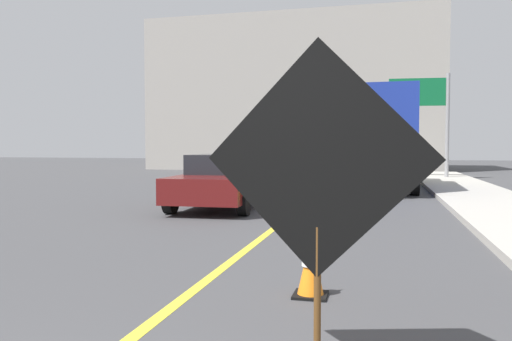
# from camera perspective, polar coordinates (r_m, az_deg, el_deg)

# --- Properties ---
(lane_center_stripe) EXTENTS (0.14, 36.00, 0.01)m
(lane_center_stripe) POSITION_cam_1_polar(r_m,az_deg,el_deg) (6.96, -3.26, -10.51)
(lane_center_stripe) COLOR yellow
(lane_center_stripe) RESTS_ON ground
(roadwork_sign) EXTENTS (1.62, 0.23, 2.33)m
(roadwork_sign) POSITION_cam_1_polar(r_m,az_deg,el_deg) (3.46, 7.02, 0.56)
(roadwork_sign) COLOR #593819
(roadwork_sign) RESTS_ON ground
(arrow_board_trailer) EXTENTS (1.60, 1.85, 2.70)m
(arrow_board_trailer) POSITION_cam_1_polar(r_m,az_deg,el_deg) (14.43, 8.22, -1.70)
(arrow_board_trailer) COLOR orange
(arrow_board_trailer) RESTS_ON ground
(box_truck) EXTENTS (2.62, 6.86, 3.54)m
(box_truck) POSITION_cam_1_polar(r_m,az_deg,el_deg) (18.90, 14.15, 3.58)
(box_truck) COLOR black
(box_truck) RESTS_ON ground
(pickup_car) EXTENTS (2.14, 4.58, 1.38)m
(pickup_car) POSITION_cam_1_polar(r_m,az_deg,el_deg) (13.24, -3.62, -1.15)
(pickup_car) COLOR #591414
(pickup_car) RESTS_ON ground
(highway_guide_sign) EXTENTS (2.78, 0.35, 5.00)m
(highway_guide_sign) POSITION_cam_1_polar(r_m,az_deg,el_deg) (25.35, 19.09, 6.75)
(highway_guide_sign) COLOR gray
(highway_guide_sign) RESTS_ON ground
(far_building_block) EXTENTS (19.49, 7.58, 10.18)m
(far_building_block) POSITION_cam_1_polar(r_m,az_deg,el_deg) (36.07, 4.51, 8.33)
(far_building_block) COLOR gray
(far_building_block) RESTS_ON ground
(traffic_cone_near_sign) EXTENTS (0.36, 0.36, 0.65)m
(traffic_cone_near_sign) POSITION_cam_1_polar(r_m,az_deg,el_deg) (5.49, 6.18, -10.78)
(traffic_cone_near_sign) COLOR black
(traffic_cone_near_sign) RESTS_ON ground
(traffic_cone_mid_lane) EXTENTS (0.36, 0.36, 0.67)m
(traffic_cone_mid_lane) POSITION_cam_1_polar(r_m,az_deg,el_deg) (8.75, 7.92, -5.61)
(traffic_cone_mid_lane) COLOR black
(traffic_cone_mid_lane) RESTS_ON ground
(traffic_cone_far_lane) EXTENTS (0.36, 0.36, 0.72)m
(traffic_cone_far_lane) POSITION_cam_1_polar(r_m,az_deg,el_deg) (12.27, 9.67, -3.11)
(traffic_cone_far_lane) COLOR black
(traffic_cone_far_lane) RESTS_ON ground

